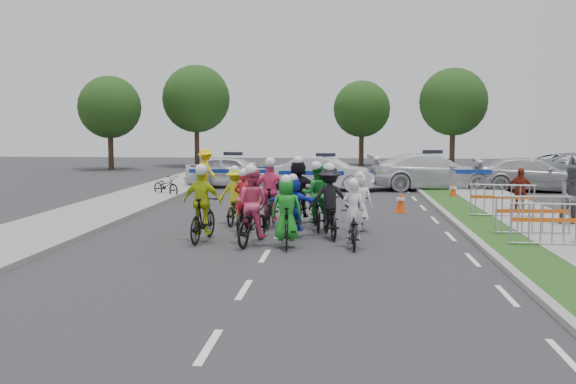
# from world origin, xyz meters

# --- Properties ---
(ground) EXTENTS (90.00, 90.00, 0.00)m
(ground) POSITION_xyz_m (0.00, 0.00, 0.00)
(ground) COLOR #28282B
(ground) RESTS_ON ground
(curb_right) EXTENTS (0.20, 60.00, 0.12)m
(curb_right) POSITION_xyz_m (5.10, 5.00, 0.06)
(curb_right) COLOR gray
(curb_right) RESTS_ON ground
(grass_strip) EXTENTS (1.20, 60.00, 0.11)m
(grass_strip) POSITION_xyz_m (5.80, 5.00, 0.06)
(grass_strip) COLOR #1B4114
(grass_strip) RESTS_ON ground
(sidewalk_right) EXTENTS (2.40, 60.00, 0.13)m
(sidewalk_right) POSITION_xyz_m (7.60, 5.00, 0.07)
(sidewalk_right) COLOR gray
(sidewalk_right) RESTS_ON ground
(sidewalk_left) EXTENTS (3.00, 60.00, 0.13)m
(sidewalk_left) POSITION_xyz_m (-6.50, 5.00, 0.07)
(sidewalk_left) COLOR gray
(sidewalk_left) RESTS_ON ground
(rider_0) EXTENTS (0.62, 1.67, 1.69)m
(rider_0) POSITION_xyz_m (2.00, 1.25, 0.56)
(rider_0) COLOR black
(rider_0) RESTS_ON ground
(rider_1) EXTENTS (0.79, 1.73, 1.78)m
(rider_1) POSITION_xyz_m (0.39, 1.12, 0.70)
(rider_1) COLOR black
(rider_1) RESTS_ON ground
(rider_2) EXTENTS (1.06, 2.06, 2.01)m
(rider_2) POSITION_xyz_m (-0.51, 1.46, 0.74)
(rider_2) COLOR black
(rider_2) RESTS_ON ground
(rider_3) EXTENTS (1.04, 1.94, 1.99)m
(rider_3) POSITION_xyz_m (-1.81, 1.73, 0.76)
(rider_3) COLOR black
(rider_3) RESTS_ON ground
(rider_4) EXTENTS (1.19, 2.03, 1.98)m
(rider_4) POSITION_xyz_m (1.38, 2.70, 0.76)
(rider_4) COLOR black
(rider_4) RESTS_ON ground
(rider_5) EXTENTS (1.35, 1.61, 1.69)m
(rider_5) POSITION_xyz_m (0.43, 2.58, 0.72)
(rider_5) COLOR black
(rider_5) RESTS_ON ground
(rider_6) EXTENTS (0.73, 1.78, 1.78)m
(rider_6) POSITION_xyz_m (-0.98, 3.25, 0.59)
(rider_6) COLOR black
(rider_6) RESTS_ON ground
(rider_7) EXTENTS (0.77, 1.65, 1.69)m
(rider_7) POSITION_xyz_m (2.20, 3.75, 0.66)
(rider_7) COLOR black
(rider_7) RESTS_ON ground
(rider_8) EXTENTS (0.88, 1.97, 1.95)m
(rider_8) POSITION_xyz_m (0.98, 4.01, 0.72)
(rider_8) COLOR black
(rider_8) RESTS_ON ground
(rider_9) EXTENTS (1.04, 1.95, 2.04)m
(rider_9) POSITION_xyz_m (-0.36, 4.26, 0.78)
(rider_9) COLOR black
(rider_9) RESTS_ON ground
(rider_10) EXTENTS (1.04, 1.79, 1.77)m
(rider_10) POSITION_xyz_m (-1.47, 4.67, 0.69)
(rider_10) COLOR black
(rider_10) RESTS_ON ground
(rider_11) EXTENTS (1.68, 2.00, 2.04)m
(rider_11) POSITION_xyz_m (0.38, 5.12, 0.85)
(rider_11) COLOR black
(rider_11) RESTS_ON ground
(police_car_0) EXTENTS (4.66, 2.17, 1.54)m
(police_car_0) POSITION_xyz_m (-3.53, 16.10, 0.77)
(police_car_0) COLOR silver
(police_car_0) RESTS_ON ground
(police_car_1) EXTENTS (4.88, 2.40, 1.54)m
(police_car_1) POSITION_xyz_m (0.90, 15.31, 0.77)
(police_car_1) COLOR silver
(police_car_1) RESTS_ON ground
(police_car_2) EXTENTS (6.00, 2.95, 1.68)m
(police_car_2) POSITION_xyz_m (5.78, 15.74, 0.84)
(police_car_2) COLOR silver
(police_car_2) RESTS_ON ground
(civilian_sedan) EXTENTS (5.39, 2.68, 1.50)m
(civilian_sedan) POSITION_xyz_m (10.22, 15.50, 0.75)
(civilian_sedan) COLOR #B1B1B6
(civilian_sedan) RESTS_ON ground
(spectator_1) EXTENTS (0.90, 0.71, 1.84)m
(spectator_1) POSITION_xyz_m (8.26, 4.58, 0.92)
(spectator_1) COLOR #525257
(spectator_1) RESTS_ON ground
(spectator_2) EXTENTS (0.93, 0.45, 1.54)m
(spectator_2) POSITION_xyz_m (7.67, 7.95, 0.77)
(spectator_2) COLOR maroon
(spectator_2) RESTS_ON ground
(marshal_hiviz) EXTENTS (1.41, 1.34, 1.92)m
(marshal_hiviz) POSITION_xyz_m (-4.44, 14.12, 0.96)
(marshal_hiviz) COLOR yellow
(marshal_hiviz) RESTS_ON ground
(barrier_0) EXTENTS (2.02, 0.57, 1.12)m
(barrier_0) POSITION_xyz_m (6.70, 1.36, 0.56)
(barrier_0) COLOR #A5A8AD
(barrier_0) RESTS_ON ground
(barrier_1) EXTENTS (2.02, 0.60, 1.12)m
(barrier_1) POSITION_xyz_m (6.70, 2.97, 0.56)
(barrier_1) COLOR #A5A8AD
(barrier_1) RESTS_ON ground
(barrier_2) EXTENTS (2.04, 0.71, 1.12)m
(barrier_2) POSITION_xyz_m (6.70, 6.27, 0.56)
(barrier_2) COLOR #A5A8AD
(barrier_2) RESTS_ON ground
(cone_0) EXTENTS (0.40, 0.40, 0.70)m
(cone_0) POSITION_xyz_m (3.69, 7.81, 0.34)
(cone_0) COLOR #F24C0C
(cone_0) RESTS_ON ground
(cone_1) EXTENTS (0.40, 0.40, 0.70)m
(cone_1) POSITION_xyz_m (6.16, 12.10, 0.34)
(cone_1) COLOR #F24C0C
(cone_1) RESTS_ON ground
(parked_bike) EXTENTS (1.65, 1.49, 0.87)m
(parked_bike) POSITION_xyz_m (-5.70, 12.08, 0.43)
(parked_bike) COLOR black
(parked_bike) RESTS_ON ground
(tree_0) EXTENTS (4.20, 4.20, 6.30)m
(tree_0) POSITION_xyz_m (-14.00, 28.00, 4.19)
(tree_0) COLOR #382619
(tree_0) RESTS_ON ground
(tree_1) EXTENTS (4.55, 4.55, 6.82)m
(tree_1) POSITION_xyz_m (9.00, 30.00, 4.54)
(tree_1) COLOR #382619
(tree_1) RESTS_ON ground
(tree_3) EXTENTS (4.90, 4.90, 7.35)m
(tree_3) POSITION_xyz_m (-9.00, 32.00, 4.89)
(tree_3) COLOR #382619
(tree_3) RESTS_ON ground
(tree_4) EXTENTS (4.20, 4.20, 6.30)m
(tree_4) POSITION_xyz_m (3.00, 34.00, 4.19)
(tree_4) COLOR #382619
(tree_4) RESTS_ON ground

